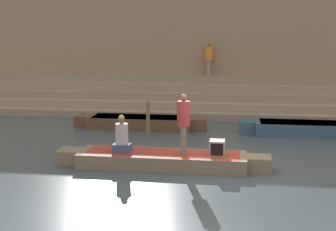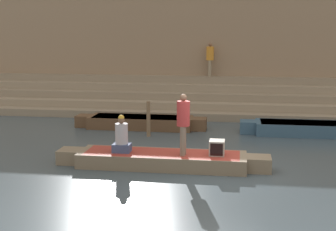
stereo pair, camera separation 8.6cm
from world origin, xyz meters
name	(u,v)px [view 1 (the left image)]	position (x,y,z in m)	size (l,w,h in m)	color
ground_plane	(219,172)	(0.00, 0.00, 0.00)	(120.00, 120.00, 0.00)	#3D4C56
ghat_steps	(227,101)	(0.00, 9.57, 0.62)	(36.00, 3.44, 1.70)	gray
back_wall	(229,51)	(0.00, 11.43, 2.94)	(34.20, 1.28, 5.93)	#937A60
rowboat_main	(162,159)	(-1.69, 0.25, 0.23)	(6.31, 1.41, 0.42)	#756651
person_standing	(184,120)	(-1.05, 0.12, 1.44)	(0.37, 0.37, 1.78)	#756656
person_rowing	(122,137)	(-2.88, 0.17, 0.86)	(0.52, 0.41, 1.12)	#3D4C75
tv_set	(217,148)	(-0.08, 0.25, 0.64)	(0.44, 0.47, 0.43)	#9E998E
moored_boat_shore	(313,128)	(3.39, 5.34, 0.25)	(5.62, 1.34, 0.48)	#33516B
moored_boat_distant	(140,122)	(-3.47, 5.61, 0.25)	(5.42, 1.34, 0.48)	brown
mooring_post	(148,119)	(-2.85, 4.15, 0.67)	(0.15, 0.15, 1.34)	brown
person_on_steps	(209,57)	(-0.95, 10.49, 2.66)	(0.37, 0.37, 1.67)	gray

